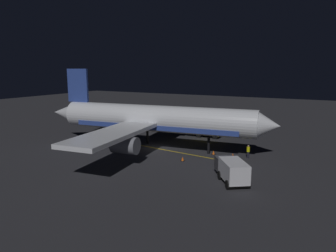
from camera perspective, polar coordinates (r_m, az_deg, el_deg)
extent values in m
cube|color=#29292E|center=(45.68, -2.21, -4.23)|extent=(180.00, 180.00, 0.20)
cube|color=gold|center=(43.44, 2.06, -4.86)|extent=(2.71, 19.78, 0.01)
cylinder|color=white|center=(44.75, -2.26, 1.40)|extent=(7.11, 28.79, 3.77)
cube|color=#2D479E|center=(44.92, -2.25, 0.09)|extent=(6.42, 24.51, 0.68)
cone|color=white|center=(41.10, 17.80, 0.09)|extent=(4.02, 3.43, 3.69)
cone|color=white|center=(53.18, -18.22, 2.32)|extent=(3.90, 4.89, 3.39)
cube|color=#2D479E|center=(51.09, -16.15, 7.14)|extent=(0.78, 3.62, 5.13)
cube|color=white|center=(53.95, 0.38, 2.35)|extent=(15.46, 6.54, 0.50)
cylinder|color=slate|center=(53.05, 1.30, 0.68)|extent=(2.46, 3.43, 2.10)
cube|color=white|center=(37.32, -10.09, -1.46)|extent=(15.46, 6.54, 0.50)
cylinder|color=slate|center=(37.66, -7.86, -3.47)|extent=(2.46, 3.43, 2.10)
cylinder|color=black|center=(42.87, 7.44, -3.39)|extent=(0.40, 0.40, 2.55)
cylinder|color=black|center=(48.35, -3.78, -1.75)|extent=(0.40, 0.40, 2.55)
cylinder|color=black|center=(44.40, -6.28, -2.89)|extent=(0.40, 0.40, 2.55)
cube|color=silver|center=(32.30, 11.91, -7.95)|extent=(4.42, 3.98, 1.88)
cube|color=#38383D|center=(34.95, 10.40, -6.81)|extent=(2.62, 2.67, 1.50)
cylinder|color=black|center=(33.84, 11.10, -8.75)|extent=(2.06, 2.41, 0.90)
cylinder|color=black|center=(31.39, 12.65, -10.35)|extent=(2.06, 2.41, 0.90)
cube|color=gold|center=(53.24, 7.49, -0.44)|extent=(2.24, 4.23, 2.10)
cube|color=#38383D|center=(54.31, 4.51, -0.49)|extent=(2.06, 1.87, 1.50)
cylinder|color=black|center=(53.92, 6.00, -1.41)|extent=(2.34, 0.98, 0.90)
cylinder|color=black|center=(53.00, 8.95, -1.68)|extent=(2.34, 0.98, 0.90)
cylinder|color=black|center=(41.98, 14.41, -5.14)|extent=(0.32, 0.32, 0.85)
cylinder|color=yellow|center=(41.79, 14.45, -4.15)|extent=(0.40, 0.40, 0.65)
sphere|color=tan|center=(41.68, 14.48, -3.55)|extent=(0.24, 0.24, 0.24)
cone|color=#EA590F|center=(42.84, 8.32, -4.81)|extent=(0.36, 0.36, 0.55)
cube|color=black|center=(42.91, 8.31, -5.14)|extent=(0.50, 0.50, 0.03)
cone|color=#EA590F|center=(41.97, 11.74, -5.24)|extent=(0.36, 0.36, 0.55)
cube|color=black|center=(42.04, 11.72, -5.58)|extent=(0.50, 0.50, 0.03)
cone|color=#EA590F|center=(39.56, 2.68, -5.99)|extent=(0.36, 0.36, 0.55)
cube|color=black|center=(39.64, 2.68, -6.35)|extent=(0.50, 0.50, 0.03)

